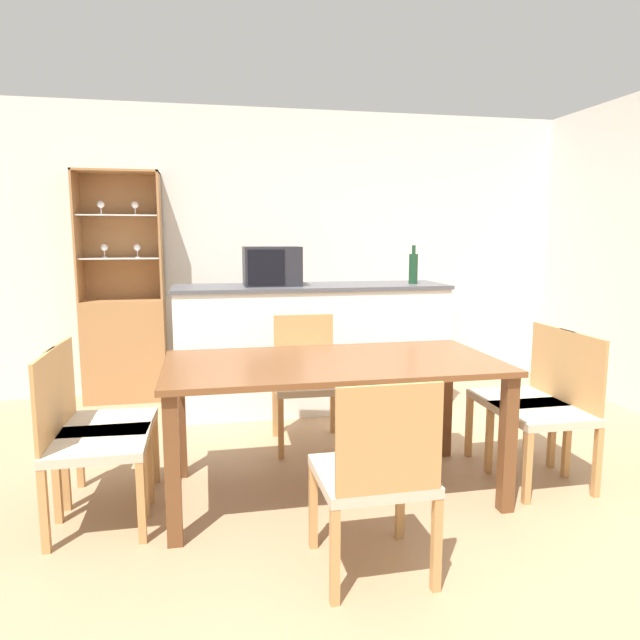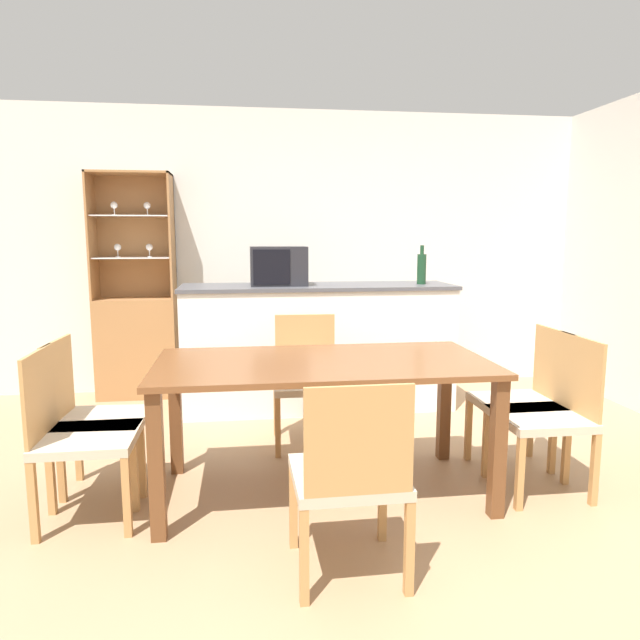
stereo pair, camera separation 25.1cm
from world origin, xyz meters
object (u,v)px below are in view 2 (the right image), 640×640
object	(u,v)px
dining_chair_side_right_near	(548,414)
microwave	(278,266)
dining_chair_head_far	(307,380)
display_cabinet	(137,330)
dining_table	(323,378)
dining_chair_side_left_near	(79,435)
dining_chair_side_right_far	(524,400)
dining_chair_side_left_far	(93,418)
wine_bottle	(422,268)
dining_chair_head_near	(350,476)

from	to	relation	value
dining_chair_side_right_near	microwave	xyz separation A→B (m)	(-1.38, 1.76, 0.74)
dining_chair_head_far	dining_chair_side_right_near	bearing A→B (deg)	144.96
dining_chair_side_right_near	microwave	world-z (taller)	microwave
display_cabinet	dining_table	distance (m)	2.55
microwave	display_cabinet	bearing A→B (deg)	156.43
dining_chair_head_far	dining_chair_side_left_near	distance (m)	1.56
dining_table	dining_chair_side_right_far	size ratio (longest dim) A/B	2.05
dining_chair_head_far	dining_chair_side_right_far	bearing A→B (deg)	153.78
dining_chair_side_left_far	wine_bottle	bearing A→B (deg)	125.19
display_cabinet	dining_chair_side_left_far	size ratio (longest dim) A/B	2.24
dining_chair_head_far	dining_chair_side_left_far	bearing A→B (deg)	29.78
dining_chair_side_right_far	dining_chair_side_right_near	world-z (taller)	same
dining_chair_head_near	dining_chair_head_far	size ratio (longest dim) A/B	1.00
dining_table	dining_chair_head_far	world-z (taller)	dining_chair_head_far
dining_table	dining_chair_head_near	xyz separation A→B (m)	(0.00, -0.80, -0.21)
dining_chair_side_left_near	dining_chair_side_left_far	bearing A→B (deg)	179.84
display_cabinet	dining_chair_side_left_near	distance (m)	2.30
dining_chair_side_right_far	microwave	distance (m)	2.16
dining_chair_side_left_far	dining_chair_side_left_near	world-z (taller)	same
dining_chair_head_near	dining_chair_side_left_near	size ratio (longest dim) A/B	1.00
dining_chair_side_left_far	microwave	xyz separation A→B (m)	(1.11, 1.49, 0.74)
dining_chair_side_left_far	dining_chair_head_near	size ratio (longest dim) A/B	1.00
microwave	dining_chair_head_near	bearing A→B (deg)	-86.79
dining_chair_side_left_far	dining_chair_side_left_near	bearing A→B (deg)	3.00
dining_chair_head_near	dining_chair_head_far	distance (m)	1.59
dining_table	dining_chair_side_right_near	world-z (taller)	dining_chair_side_right_near
dining_chair_side_right_far	microwave	size ratio (longest dim) A/B	1.93
dining_table	microwave	distance (m)	1.71
dining_chair_head_far	dining_chair_side_right_near	size ratio (longest dim) A/B	1.00
dining_chair_head_near	dining_chair_head_far	bearing A→B (deg)	89.27
dining_table	dining_chair_side_left_far	xyz separation A→B (m)	(-1.24, 0.14, -0.21)
dining_table	wine_bottle	xyz separation A→B (m)	(1.05, 1.58, 0.50)
display_cabinet	dining_chair_side_right_far	size ratio (longest dim) A/B	2.24
dining_table	dining_chair_side_right_far	bearing A→B (deg)	6.19
dining_table	dining_chair_side_left_far	bearing A→B (deg)	173.69
dining_chair_side_right_near	wine_bottle	xyz separation A→B (m)	(-0.20, 1.71, 0.71)
dining_chair_head_near	microwave	xyz separation A→B (m)	(-0.14, 2.42, 0.74)
dining_chair_head_far	dining_chair_side_left_near	size ratio (longest dim) A/B	1.00
dining_chair_head_near	dining_chair_side_right_near	bearing A→B (deg)	27.36
dining_table	microwave	xyz separation A→B (m)	(-0.14, 1.63, 0.52)
display_cabinet	dining_table	xyz separation A→B (m)	(1.36, -2.16, 0.06)
display_cabinet	dining_chair_side_right_near	distance (m)	3.47
dining_chair_side_right_far	microwave	world-z (taller)	microwave
dining_chair_side_left_far	dining_chair_head_near	distance (m)	1.56
dining_table	dining_chair_side_left_near	bearing A→B (deg)	-173.81
dining_chair_head_near	microwave	size ratio (longest dim) A/B	1.93
dining_chair_side_left_near	wine_bottle	xyz separation A→B (m)	(2.29, 1.71, 0.71)
display_cabinet	wine_bottle	size ratio (longest dim) A/B	6.11
dining_table	dining_chair_head_near	size ratio (longest dim) A/B	2.05
dining_chair_head_far	wine_bottle	bearing A→B (deg)	-141.38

